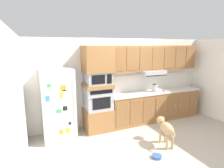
% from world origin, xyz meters
% --- Properties ---
extents(ground_plane, '(9.60, 9.60, 0.00)m').
position_xyz_m(ground_plane, '(0.00, 0.00, 0.00)').
color(ground_plane, '#B2A899').
extents(back_kitchen_wall, '(6.20, 0.12, 2.50)m').
position_xyz_m(back_kitchen_wall, '(0.00, 1.11, 1.25)').
color(back_kitchen_wall, silver).
rests_on(back_kitchen_wall, ground).
extents(side_panel_left, '(0.12, 7.10, 2.50)m').
position_xyz_m(side_panel_left, '(-2.80, 0.00, 1.25)').
color(side_panel_left, silver).
rests_on(side_panel_left, ground).
extents(side_panel_right, '(0.12, 7.10, 2.50)m').
position_xyz_m(side_panel_right, '(2.80, 0.00, 1.25)').
color(side_panel_right, white).
rests_on(side_panel_right, ground).
extents(refrigerator, '(0.76, 0.73, 1.76)m').
position_xyz_m(refrigerator, '(-2.00, 0.68, 0.88)').
color(refrigerator, white).
rests_on(refrigerator, ground).
extents(oven_base_cabinet, '(0.74, 0.62, 0.60)m').
position_xyz_m(oven_base_cabinet, '(-0.94, 0.75, 0.30)').
color(oven_base_cabinet, '#996638').
rests_on(oven_base_cabinet, ground).
extents(built_in_oven, '(0.70, 0.62, 0.60)m').
position_xyz_m(built_in_oven, '(-0.94, 0.75, 0.90)').
color(built_in_oven, '#A8AAAF').
rests_on(built_in_oven, oven_base_cabinet).
extents(appliance_mid_shelf, '(0.74, 0.62, 0.10)m').
position_xyz_m(appliance_mid_shelf, '(-0.94, 0.75, 1.25)').
color(appliance_mid_shelf, '#996638').
rests_on(appliance_mid_shelf, built_in_oven).
extents(microwave, '(0.64, 0.54, 0.32)m').
position_xyz_m(microwave, '(-0.94, 0.75, 1.46)').
color(microwave, '#A8AAAF').
rests_on(microwave, appliance_mid_shelf).
extents(appliance_upper_cabinet, '(0.74, 0.62, 0.68)m').
position_xyz_m(appliance_upper_cabinet, '(-0.94, 0.75, 1.96)').
color(appliance_upper_cabinet, '#996638').
rests_on(appliance_upper_cabinet, microwave).
extents(lower_cabinet_run, '(3.00, 0.63, 0.88)m').
position_xyz_m(lower_cabinet_run, '(0.93, 0.75, 0.44)').
color(lower_cabinet_run, '#996638').
rests_on(lower_cabinet_run, ground).
extents(countertop_slab, '(3.04, 0.64, 0.04)m').
position_xyz_m(countertop_slab, '(0.93, 0.75, 0.90)').
color(countertop_slab, beige).
rests_on(countertop_slab, lower_cabinet_run).
extents(backsplash_panel, '(3.04, 0.02, 0.50)m').
position_xyz_m(backsplash_panel, '(0.93, 1.04, 1.17)').
color(backsplash_panel, white).
rests_on(backsplash_panel, countertop_slab).
extents(upper_cabinet_with_hood, '(3.00, 0.48, 0.88)m').
position_xyz_m(upper_cabinet_with_hood, '(0.92, 0.87, 1.90)').
color(upper_cabinet_with_hood, '#996638').
rests_on(upper_cabinet_with_hood, backsplash_panel).
extents(screwdriver, '(0.13, 0.12, 0.03)m').
position_xyz_m(screwdriver, '(1.16, 0.62, 0.93)').
color(screwdriver, red).
rests_on(screwdriver, countertop_slab).
extents(electric_kettle, '(0.17, 0.17, 0.24)m').
position_xyz_m(electric_kettle, '(0.86, 0.70, 1.03)').
color(electric_kettle, '#A8AAAF').
rests_on(electric_kettle, countertop_slab).
extents(dog, '(0.33, 0.83, 0.62)m').
position_xyz_m(dog, '(0.23, -0.64, 0.42)').
color(dog, tan).
rests_on(dog, ground).
extents(dog_food_bowl, '(0.20, 0.20, 0.06)m').
position_xyz_m(dog_food_bowl, '(-0.28, -1.03, 0.03)').
color(dog_food_bowl, '#3359A5').
rests_on(dog_food_bowl, ground).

